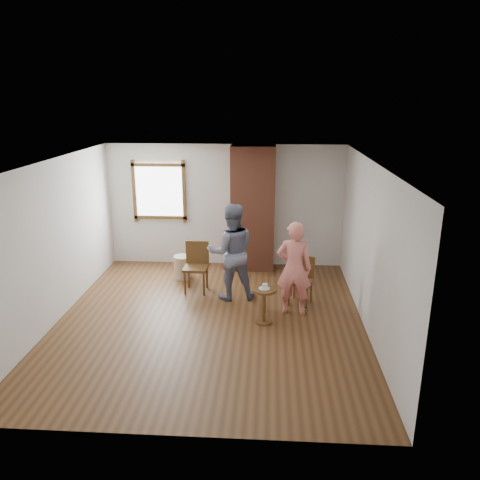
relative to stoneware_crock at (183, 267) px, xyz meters
name	(u,v)px	position (x,y,z in m)	size (l,w,h in m)	color
ground	(210,320)	(0.79, -1.84, -0.23)	(5.50, 5.50, 0.00)	brown
room_shell	(209,205)	(0.73, -1.23, 1.58)	(5.04, 5.52, 2.62)	silver
brick_chimney	(253,209)	(1.39, 0.66, 1.07)	(0.90, 0.50, 2.60)	#9E5238
stoneware_crock	(183,267)	(0.00, 0.00, 0.00)	(0.36, 0.36, 0.47)	#C9AF91
dark_pot	(191,265)	(0.08, 0.56, -0.16)	(0.15, 0.15, 0.15)	black
dining_chair_left	(196,264)	(0.38, -0.58, 0.29)	(0.45, 0.45, 0.94)	brown
dining_chair_right	(302,277)	(2.32, -1.01, 0.24)	(0.50, 0.50, 0.84)	brown
side_table	(264,300)	(1.67, -1.86, 0.17)	(0.40, 0.40, 0.60)	brown
cake_plate	(264,288)	(1.67, -1.86, 0.37)	(0.18, 0.18, 0.01)	white
cake_slice	(265,286)	(1.68, -1.86, 0.41)	(0.08, 0.07, 0.06)	silver
man	(231,252)	(1.06, -0.90, 0.65)	(0.86, 0.67, 1.77)	#131536
person_pink	(294,268)	(2.15, -1.47, 0.58)	(0.59, 0.39, 1.62)	#F4837A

